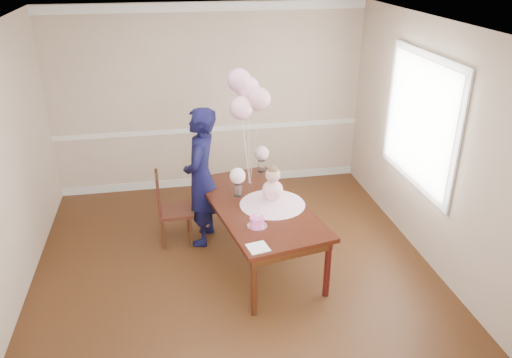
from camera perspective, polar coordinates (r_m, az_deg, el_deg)
name	(u,v)px	position (r m, az deg, el deg)	size (l,w,h in m)	color
floor	(237,279)	(5.68, -2.17, -11.33)	(4.50, 5.00, 0.00)	#331B0C
ceiling	(232,29)	(4.62, -2.73, 16.71)	(4.50, 5.00, 0.02)	silver
wall_back	(210,100)	(7.34, -5.29, 9.02)	(4.50, 0.02, 2.70)	tan
wall_front	(300,348)	(2.93, 5.07, -18.67)	(4.50, 0.02, 2.70)	tan
wall_right	(442,153)	(5.73, 20.46, 2.81)	(0.02, 5.00, 2.70)	tan
chair_rail_trim	(211,129)	(7.47, -5.14, 5.69)	(4.50, 0.02, 0.07)	white
crown_molding	(206,7)	(7.08, -5.71, 19.00)	(4.50, 0.02, 0.12)	white
baseboard_trim	(213,180)	(7.79, -4.91, -0.15)	(4.50, 0.02, 0.12)	silver
window_frame	(420,121)	(6.06, 18.27, 6.34)	(0.02, 1.66, 1.56)	silver
window_blinds	(419,121)	(6.05, 18.11, 6.33)	(0.01, 1.50, 1.40)	white
dining_table_top	(259,206)	(5.64, 0.32, -3.14)	(0.97, 1.95, 0.05)	black
table_apron	(259,212)	(5.67, 0.32, -3.79)	(0.88, 1.85, 0.10)	black
table_leg_fl	(254,286)	(5.01, -0.23, -12.18)	(0.07, 0.07, 0.68)	black
table_leg_fr	(327,269)	(5.30, 8.16, -10.09)	(0.07, 0.07, 0.68)	black
table_leg_bl	(203,206)	(6.44, -6.05, -3.10)	(0.07, 0.07, 0.68)	black
table_leg_br	(262,195)	(6.68, 0.71, -1.90)	(0.07, 0.07, 0.68)	black
baby_skirt	(272,200)	(5.61, 1.89, -2.44)	(0.74, 0.74, 0.10)	#FFBBDB
baby_torso	(273,190)	(5.55, 1.91, -1.28)	(0.23, 0.23, 0.23)	#FFA1D2
baby_head	(273,175)	(5.47, 1.94, 0.45)	(0.17, 0.17, 0.17)	#CEA08E
baby_hair	(273,170)	(5.45, 1.94, 1.01)	(0.12, 0.12, 0.12)	brown
cake_platter	(257,226)	(5.20, 0.12, -5.36)	(0.21, 0.21, 0.01)	silver
birthday_cake	(257,221)	(5.18, 0.13, -4.86)	(0.15, 0.15, 0.10)	#FF50B2
cake_flower_a	(257,216)	(5.15, 0.13, -4.25)	(0.03, 0.03, 0.03)	white
cake_flower_b	(259,215)	(5.17, 0.35, -4.10)	(0.03, 0.03, 0.03)	white
rose_vase_near	(238,190)	(5.79, -2.10, -1.22)	(0.10, 0.10, 0.16)	silver
roses_near	(238,176)	(5.71, -2.12, 0.35)	(0.18, 0.18, 0.18)	#FFD5DD
rose_vase_far	(262,166)	(6.40, 0.64, 1.51)	(0.10, 0.10, 0.16)	white
roses_far	(262,153)	(6.34, 0.64, 2.96)	(0.18, 0.18, 0.18)	beige
napkin	(258,248)	(4.85, 0.22, -7.85)	(0.19, 0.19, 0.01)	white
balloon_weight	(250,183)	(6.10, -0.70, -0.48)	(0.04, 0.04, 0.02)	silver
balloon_a	(241,108)	(5.71, -1.68, 8.11)	(0.27, 0.27, 0.27)	#FFB4D0
balloon_b	(259,99)	(5.71, 0.34, 9.12)	(0.27, 0.27, 0.27)	#E2A0AD
balloon_c	(248,88)	(5.79, -0.93, 10.34)	(0.27, 0.27, 0.27)	#FAB1D0
balloon_d	(239,80)	(5.75, -1.93, 11.23)	(0.27, 0.27, 0.27)	#E2A0BE
balloon_ribbon_a	(246,153)	(5.91, -1.17, 3.02)	(0.00, 0.00, 0.82)	white
balloon_ribbon_b	(254,149)	(5.91, -0.20, 3.50)	(0.00, 0.00, 0.91)	silver
balloon_ribbon_c	(249,143)	(5.94, -0.81, 4.13)	(0.00, 0.00, 1.01)	white
balloon_ribbon_d	(245,139)	(5.92, -1.29, 4.54)	(0.00, 0.00, 1.11)	white
dining_chair_seat	(175,211)	(6.22, -9.25, -3.64)	(0.40, 0.40, 0.05)	#3A180F
chair_leg_fl	(163,234)	(6.19, -10.54, -6.25)	(0.04, 0.04, 0.39)	#3C1B10
chair_leg_fr	(191,231)	(6.19, -7.49, -5.97)	(0.04, 0.04, 0.39)	#351C0E
chair_leg_bl	(162,221)	(6.47, -10.67, -4.76)	(0.04, 0.04, 0.39)	#361C0E
chair_leg_br	(188,218)	(6.48, -7.76, -4.49)	(0.04, 0.04, 0.39)	#3A150F
chair_back_post_l	(159,199)	(5.95, -11.08, -2.31)	(0.04, 0.04, 0.51)	#39130F
chair_back_post_r	(158,187)	(6.25, -11.19, -0.95)	(0.04, 0.04, 0.51)	#361D0E
chair_slat_low	(159,201)	(6.15, -11.05, -2.53)	(0.03, 0.37, 0.05)	#3A1910
chair_slat_mid	(158,191)	(6.09, -11.16, -1.31)	(0.03, 0.37, 0.05)	#3E1D11
chair_slat_top	(157,180)	(6.02, -11.28, -0.06)	(0.03, 0.37, 0.05)	#341B0E
woman	(201,177)	(5.99, -6.29, 0.17)	(0.63, 0.42, 1.73)	black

